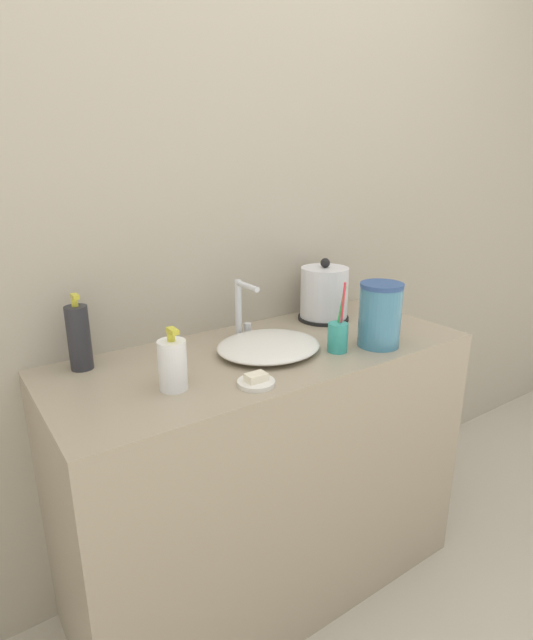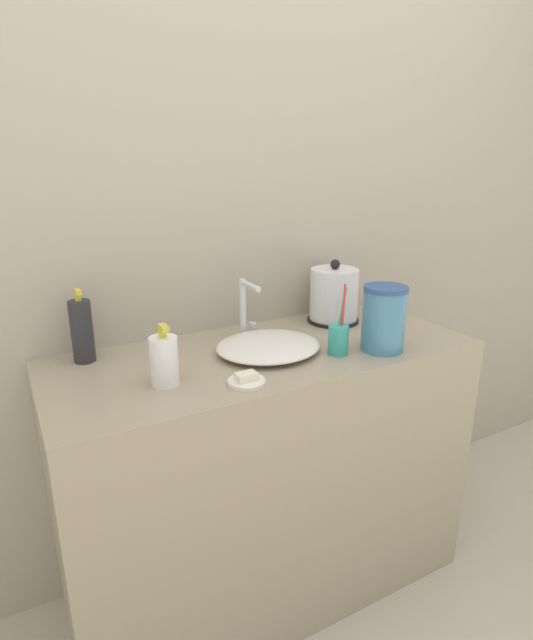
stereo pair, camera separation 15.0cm
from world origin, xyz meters
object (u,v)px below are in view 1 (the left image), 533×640
at_px(toothbrush_cup, 338,336).
at_px(lotion_bottle, 79,337).
at_px(water_pitcher, 380,315).
at_px(faucet, 242,307).
at_px(shampoo_bottle, 173,364).
at_px(electric_kettle, 324,295).

height_order(toothbrush_cup, lotion_bottle, toothbrush_cup).
xyz_separation_m(lotion_bottle, water_pitcher, (0.82, -0.34, 0.01)).
bearing_deg(faucet, toothbrush_cup, -57.60).
bearing_deg(shampoo_bottle, lotion_bottle, 120.24).
bearing_deg(toothbrush_cup, electric_kettle, 56.69).
distance_m(electric_kettle, shampoo_bottle, 0.74).
bearing_deg(electric_kettle, shampoo_bottle, -162.00).
height_order(faucet, shampoo_bottle, faucet).
bearing_deg(lotion_bottle, shampoo_bottle, -59.76).
bearing_deg(lotion_bottle, electric_kettle, -2.69).
relative_size(lotion_bottle, water_pitcher, 1.08).
bearing_deg(shampoo_bottle, toothbrush_cup, -4.55).
relative_size(faucet, shampoo_bottle, 1.15).
distance_m(toothbrush_cup, lotion_bottle, 0.75).
bearing_deg(toothbrush_cup, faucet, 122.40).
bearing_deg(faucet, lotion_bottle, 175.82).
bearing_deg(electric_kettle, faucet, 179.48).
xyz_separation_m(toothbrush_cup, shampoo_bottle, (-0.52, 0.04, 0.02)).
xyz_separation_m(electric_kettle, lotion_bottle, (-0.85, 0.04, 0.00)).
xyz_separation_m(lotion_bottle, shampoo_bottle, (0.16, -0.27, -0.03)).
bearing_deg(faucet, shampoo_bottle, -146.66).
relative_size(faucet, lotion_bottle, 0.88).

